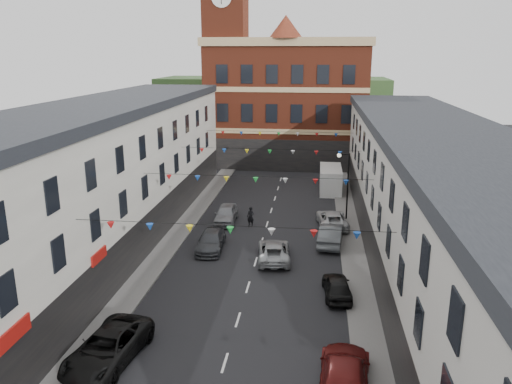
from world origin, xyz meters
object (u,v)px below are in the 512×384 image
at_px(white_van, 330,179).
at_px(moving_car, 274,251).
at_px(car_right_d, 337,286).
at_px(car_left_c, 108,347).
at_px(car_right_f, 332,219).
at_px(car_left_d, 211,241).
at_px(street_lamp, 345,177).
at_px(car_right_e, 331,234).
at_px(car_left_e, 226,214).
at_px(car_right_c, 344,374).
at_px(pedestrian, 251,217).

bearing_deg(white_van, moving_car, -103.04).
distance_m(car_right_d, white_van, 24.14).
xyz_separation_m(car_left_c, car_right_d, (11.00, 7.99, -0.10)).
xyz_separation_m(car_right_f, white_van, (0.10, 11.55, 0.58)).
relative_size(car_left_c, car_left_d, 1.19).
height_order(street_lamp, car_right_e, street_lamp).
bearing_deg(car_right_f, car_left_e, -6.70).
xyz_separation_m(street_lamp, car_left_e, (-10.15, -1.81, -3.15)).
bearing_deg(car_right_e, white_van, -84.98).
relative_size(car_left_c, car_right_e, 1.14).
height_order(car_right_f, white_van, white_van).
distance_m(car_right_e, car_right_f, 3.98).
height_order(car_left_e, moving_car, car_left_e).
height_order(car_right_d, moving_car, moving_car).
xyz_separation_m(car_left_c, car_right_f, (11.00, 20.57, -0.06)).
distance_m(car_left_c, car_left_e, 20.83).
xyz_separation_m(car_right_c, car_right_f, (0.00, 21.33, -0.08)).
bearing_deg(car_right_d, car_right_c, 85.14).
bearing_deg(moving_car, car_left_c, 56.97).
xyz_separation_m(car_left_c, moving_car, (6.73, 13.11, -0.10)).
bearing_deg(car_left_c, pedestrian, 85.80).
bearing_deg(street_lamp, car_right_e, -101.65).
xyz_separation_m(car_left_c, white_van, (11.10, 32.12, 0.51)).
xyz_separation_m(car_right_e, pedestrian, (-6.65, 3.34, 0.06)).
xyz_separation_m(street_lamp, car_right_f, (-1.05, -1.99, -3.20)).
bearing_deg(moving_car, car_left_d, -21.38).
bearing_deg(car_left_c, street_lamp, 69.49).
bearing_deg(car_left_e, car_left_c, -97.42).
bearing_deg(white_van, car_right_f, -90.59).
bearing_deg(car_left_e, car_left_d, -92.19).
height_order(car_left_c, car_right_c, car_right_c).
bearing_deg(car_right_c, street_lamp, -87.71).
bearing_deg(moving_car, street_lamp, -125.25).
xyz_separation_m(car_right_c, moving_car, (-4.27, 13.87, -0.11)).
xyz_separation_m(car_left_c, pedestrian, (4.17, 19.94, 0.09)).
distance_m(street_lamp, white_van, 9.97).
relative_size(car_left_e, car_right_f, 0.88).
xyz_separation_m(car_right_c, pedestrian, (-6.83, 20.70, 0.08)).
relative_size(car_right_c, white_van, 0.93).
bearing_deg(street_lamp, car_right_d, -94.12).
bearing_deg(car_right_d, car_right_e, -93.67).
bearing_deg(car_left_e, white_van, 48.85).
distance_m(car_left_e, car_right_c, 23.35).
height_order(car_left_c, white_van, white_van).
height_order(car_left_c, moving_car, car_left_c).
relative_size(car_right_e, pedestrian, 2.83).
bearing_deg(car_left_d, white_van, 59.62).
relative_size(street_lamp, white_van, 1.04).
height_order(street_lamp, car_right_f, street_lamp).
relative_size(car_left_e, car_right_e, 0.92).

